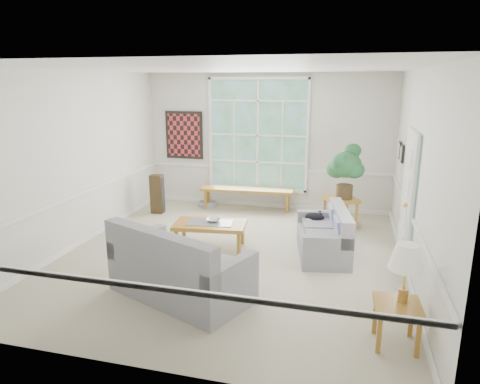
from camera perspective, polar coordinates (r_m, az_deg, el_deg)
name	(u,v)px	position (r m, az deg, el deg)	size (l,w,h in m)	color
floor	(231,256)	(7.18, -1.18, -8.52)	(5.50, 6.00, 0.01)	#A79F88
ceiling	(230,68)	(6.61, -1.32, 16.21)	(5.50, 6.00, 0.02)	white
wall_back	(267,142)	(9.62, 3.60, 6.68)	(5.50, 0.02, 3.00)	silver
wall_front	(143,228)	(4.02, -12.86, -4.73)	(5.50, 0.02, 3.00)	silver
wall_left	(78,159)	(7.92, -20.83, 4.08)	(0.02, 6.00, 3.00)	silver
wall_right	(417,176)	(6.57, 22.55, 1.94)	(0.02, 6.00, 3.00)	silver
window_back	(258,135)	(9.60, 2.38, 7.58)	(2.30, 0.08, 2.40)	white
entry_door	(406,196)	(7.24, 21.28, -0.52)	(0.08, 0.90, 2.10)	white
door_sidelight	(412,200)	(6.61, 21.95, -1.05)	(0.08, 0.26, 1.90)	white
wall_art	(184,135)	(10.11, -7.46, 7.53)	(0.90, 0.06, 1.10)	maroon
wall_frame_near	(401,153)	(8.26, 20.72, 4.84)	(0.04, 0.26, 0.32)	black
wall_frame_far	(399,150)	(8.66, 20.46, 5.26)	(0.04, 0.26, 0.32)	black
loveseat_right	(323,231)	(7.24, 10.98, -5.19)	(0.76, 1.47, 0.80)	gray
loveseat_front	(181,260)	(5.80, -7.90, -9.00)	(1.86, 0.96, 1.01)	gray
coffee_table	(210,235)	(7.44, -3.99, -5.79)	(1.22, 0.66, 0.45)	#9B6925
pewter_bowl	(214,220)	(7.39, -3.55, -3.76)	(0.29, 0.29, 0.07)	#939398
window_bench	(247,199)	(9.62, 0.88, -0.96)	(2.07, 0.40, 0.48)	#9B6925
end_table	(340,212)	(8.74, 13.23, -2.60)	(0.59, 0.59, 0.59)	#9B6925
houseplant	(346,171)	(8.50, 13.90, 2.73)	(0.64, 0.64, 1.09)	#235A30
side_table	(396,324)	(5.15, 20.07, -16.20)	(0.49, 0.49, 0.50)	#9B6925
table_lamp	(405,273)	(4.95, 21.18, -10.08)	(0.38, 0.38, 0.65)	white
pet_bed	(208,204)	(9.91, -4.35, -1.59)	(0.44, 0.44, 0.13)	gray
floor_speaker	(157,194)	(9.50, -10.97, -0.27)	(0.26, 0.21, 0.85)	#372815
cat	(315,217)	(7.69, 9.93, -3.27)	(0.34, 0.24, 0.16)	black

